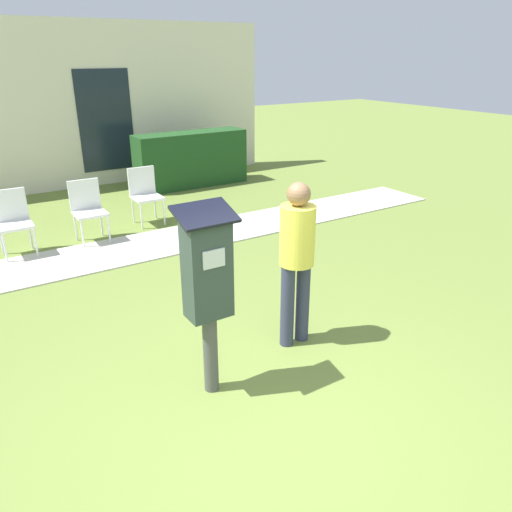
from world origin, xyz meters
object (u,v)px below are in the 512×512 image
object	(u,v)px
parking_meter	(208,278)
outdoor_chair_left	(13,217)
outdoor_chair_middle	(88,206)
person_standing	(297,253)
outdoor_chair_right	(145,191)

from	to	relation	value
parking_meter	outdoor_chair_left	bearing A→B (deg)	101.63
outdoor_chair_left	outdoor_chair_middle	world-z (taller)	same
person_standing	parking_meter	bearing A→B (deg)	154.72
parking_meter	outdoor_chair_left	distance (m)	4.23
parking_meter	outdoor_chair_middle	size ratio (longest dim) A/B	1.77
outdoor_chair_middle	parking_meter	bearing A→B (deg)	-103.34
outdoor_chair_left	outdoor_chair_right	world-z (taller)	same
parking_meter	outdoor_chair_middle	world-z (taller)	parking_meter
person_standing	outdoor_chair_left	xyz separation A→B (m)	(-1.87, 3.89, -0.40)
person_standing	outdoor_chair_left	distance (m)	4.33
outdoor_chair_middle	outdoor_chair_right	bearing A→B (deg)	8.00
outdoor_chair_left	outdoor_chair_middle	distance (m)	1.01
parking_meter	outdoor_chair_right	distance (m)	4.64
parking_meter	person_standing	bearing A→B (deg)	12.37
person_standing	outdoor_chair_middle	size ratio (longest dim) A/B	1.76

